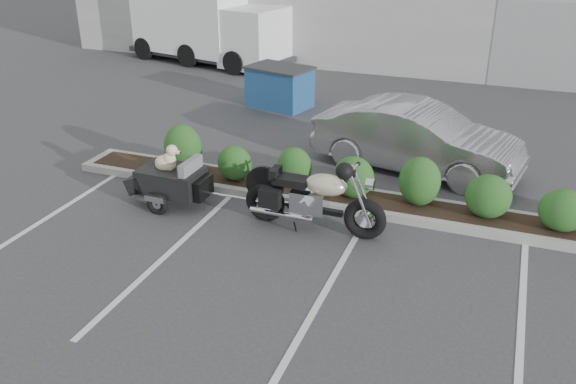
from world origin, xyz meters
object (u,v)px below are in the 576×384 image
(sedan, at_px, (417,138))
(dumpster, at_px, (280,87))
(pet_trailer, at_px, (171,179))
(delivery_truck, at_px, (208,24))
(motorcycle, at_px, (313,199))

(sedan, bearing_deg, dumpster, 64.27)
(pet_trailer, xyz_separation_m, delivery_truck, (-4.78, 10.70, 0.85))
(delivery_truck, bearing_deg, pet_trailer, -53.60)
(dumpster, bearing_deg, delivery_truck, 150.19)
(delivery_truck, bearing_deg, sedan, -27.98)
(pet_trailer, bearing_deg, motorcycle, -0.06)
(sedan, xyz_separation_m, dumpster, (-4.36, 3.23, -0.14))
(motorcycle, relative_size, sedan, 0.59)
(sedan, distance_m, dumpster, 5.43)
(motorcycle, height_order, dumpster, motorcycle)
(dumpster, bearing_deg, pet_trailer, -72.59)
(pet_trailer, bearing_deg, delivery_truck, 114.51)
(motorcycle, distance_m, delivery_truck, 13.15)
(delivery_truck, bearing_deg, motorcycle, -42.46)
(motorcycle, height_order, pet_trailer, motorcycle)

